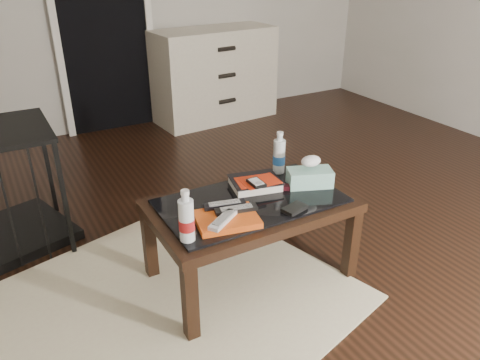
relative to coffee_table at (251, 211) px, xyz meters
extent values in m
plane|color=black|center=(0.43, 0.20, -0.40)|extent=(5.00, 5.00, 0.00)
cube|color=black|center=(0.03, 2.67, 0.60)|extent=(0.80, 0.05, 2.00)
cube|color=silver|center=(-0.39, 2.64, 0.60)|extent=(0.06, 0.04, 2.04)
cube|color=silver|center=(0.45, 2.64, 0.60)|extent=(0.06, 0.04, 2.04)
cube|color=black|center=(-0.46, -0.26, -0.20)|extent=(0.06, 0.06, 0.40)
cube|color=black|center=(0.46, -0.26, -0.20)|extent=(0.06, 0.06, 0.40)
cube|color=black|center=(-0.46, 0.26, -0.20)|extent=(0.06, 0.06, 0.40)
cube|color=black|center=(0.46, 0.26, -0.20)|extent=(0.06, 0.06, 0.40)
cube|color=black|center=(0.00, 0.00, 0.03)|extent=(1.00, 0.60, 0.05)
cube|color=black|center=(0.00, 0.00, 0.06)|extent=(0.90, 0.50, 0.01)
cube|color=beige|center=(-0.65, -0.04, -0.39)|extent=(2.32, 1.97, 0.01)
cube|color=beige|center=(1.02, 2.43, 0.05)|extent=(1.23, 0.59, 0.90)
cylinder|color=black|center=(1.02, 2.17, -0.15)|extent=(0.18, 0.05, 0.04)
cylinder|color=black|center=(1.02, 2.17, 0.10)|extent=(0.18, 0.05, 0.04)
cylinder|color=black|center=(1.02, 2.17, 0.35)|extent=(0.18, 0.05, 0.04)
cube|color=black|center=(-0.78, 0.68, -0.05)|extent=(0.03, 0.03, 0.70)
cube|color=black|center=(-0.78, 1.24, -0.05)|extent=(0.03, 0.03, 0.70)
cube|color=#D04C13|center=(-0.20, -0.13, 0.08)|extent=(0.32, 0.26, 0.03)
cube|color=silver|center=(-0.23, -0.16, 0.11)|extent=(0.19, 0.15, 0.02)
cube|color=black|center=(-0.14, -0.11, 0.11)|extent=(0.21, 0.09, 0.02)
cube|color=black|center=(-0.17, -0.04, 0.11)|extent=(0.21, 0.09, 0.02)
cube|color=black|center=(0.09, 0.11, 0.09)|extent=(0.29, 0.25, 0.05)
cube|color=red|center=(0.08, 0.09, 0.11)|extent=(0.21, 0.17, 0.01)
cube|color=black|center=(0.06, 0.05, 0.12)|extent=(0.07, 0.11, 0.02)
cube|color=black|center=(0.21, 0.01, 0.08)|extent=(0.10, 0.09, 0.02)
cube|color=black|center=(0.13, -0.19, 0.07)|extent=(0.13, 0.10, 0.02)
cylinder|color=white|center=(-0.42, -0.17, 0.18)|extent=(0.08, 0.08, 0.24)
cylinder|color=silver|center=(0.30, 0.20, 0.18)|extent=(0.08, 0.08, 0.24)
cube|color=teal|center=(0.35, -0.01, 0.11)|extent=(0.26, 0.20, 0.09)
camera|label=1|loc=(-1.05, -1.75, 1.19)|focal=35.00mm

